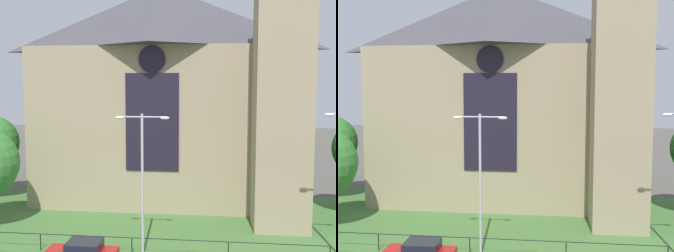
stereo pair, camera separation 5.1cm
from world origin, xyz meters
The scene contains 5 objects.
ground centered at (0.00, 10.00, 0.00)m, with size 160.00×160.00×0.00m, color #56544C.
grass_verge centered at (0.00, 8.00, 0.00)m, with size 120.00×20.00×0.01m, color #477538.
church_building centered at (-1.98, 16.44, 10.27)m, with size 23.20×16.20×26.00m.
iron_railing centered at (-2.75, 2.50, 0.95)m, with size 24.10×0.07×1.13m.
streetlamp_near centered at (-2.04, 2.40, 5.62)m, with size 3.37×0.26×8.93m.
Camera 1 is at (2.41, -22.21, 10.46)m, focal length 44.10 mm.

